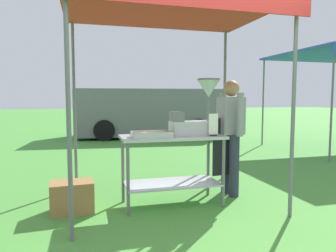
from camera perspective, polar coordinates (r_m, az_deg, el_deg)
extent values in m
plane|color=#478E38|center=(9.08, -7.06, -3.63)|extent=(70.00, 70.00, 0.00)
cylinder|color=slate|center=(3.03, -17.73, 2.43)|extent=(0.04, 0.04, 2.46)
cylinder|color=slate|center=(3.78, 21.92, 2.77)|extent=(0.04, 0.04, 2.46)
cylinder|color=slate|center=(4.82, -16.71, 3.32)|extent=(0.04, 0.04, 2.46)
cylinder|color=slate|center=(5.32, 10.27, 3.59)|extent=(0.04, 0.04, 2.46)
cube|color=red|center=(4.21, 0.19, 20.61)|extent=(2.61, 1.99, 0.05)
cube|color=#B7B7BC|center=(3.94, 0.75, -2.01)|extent=(1.29, 0.60, 0.04)
cube|color=#B7B7BC|center=(4.06, 0.74, -10.43)|extent=(1.19, 0.55, 0.02)
cylinder|color=slate|center=(3.67, -7.31, -9.69)|extent=(0.04, 0.04, 0.86)
cylinder|color=slate|center=(4.00, 10.09, -8.50)|extent=(0.04, 0.04, 0.86)
cylinder|color=slate|center=(4.15, -8.25, -7.96)|extent=(0.04, 0.04, 0.86)
cylinder|color=slate|center=(4.44, 7.34, -7.09)|extent=(0.04, 0.04, 0.86)
cube|color=#B7B7BC|center=(3.76, -3.04, -1.98)|extent=(0.48, 0.30, 0.01)
cube|color=#B7B7BC|center=(3.62, -2.58, -1.68)|extent=(0.48, 0.01, 0.06)
cube|color=#B7B7BC|center=(3.90, -3.47, -1.21)|extent=(0.48, 0.01, 0.06)
cube|color=#B7B7BC|center=(3.72, -6.54, -1.53)|extent=(0.01, 0.30, 0.06)
cube|color=#B7B7BC|center=(3.81, 0.37, -1.34)|extent=(0.01, 0.30, 0.06)
torus|color=#EAB251|center=(3.84, -4.36, -1.58)|extent=(0.11, 0.11, 0.02)
torus|color=#EAB251|center=(3.71, -0.66, -1.80)|extent=(0.08, 0.08, 0.02)
torus|color=#EAB251|center=(3.74, -5.09, -1.77)|extent=(0.10, 0.10, 0.02)
torus|color=#EAB251|center=(3.80, -5.64, -1.66)|extent=(0.10, 0.10, 0.02)
torus|color=#EAB251|center=(3.68, -3.70, -1.87)|extent=(0.11, 0.11, 0.02)
torus|color=#EAB251|center=(3.78, -3.94, -1.68)|extent=(0.11, 0.11, 0.02)
torus|color=#EAB251|center=(3.82, -2.61, -1.62)|extent=(0.10, 0.10, 0.02)
torus|color=#EAB251|center=(3.83, -1.27, -1.59)|extent=(0.09, 0.09, 0.02)
torus|color=#EAB251|center=(3.74, -1.97, -1.75)|extent=(0.08, 0.08, 0.02)
torus|color=#EAB251|center=(3.87, -0.50, -1.52)|extent=(0.11, 0.11, 0.02)
torus|color=#EAB251|center=(3.79, -0.52, -1.66)|extent=(0.08, 0.08, 0.02)
torus|color=#EAB251|center=(3.65, -5.45, -1.93)|extent=(0.11, 0.11, 0.02)
torus|color=#EAB251|center=(3.81, -4.47, -1.34)|extent=(0.11, 0.11, 0.02)
torus|color=#EAB251|center=(3.73, -3.05, -1.77)|extent=(0.10, 0.10, 0.02)
cube|color=#B7B7BC|center=(4.02, 4.46, -0.34)|extent=(0.56, 0.28, 0.18)
cube|color=slate|center=(3.94, 1.60, 1.76)|extent=(0.14, 0.22, 0.12)
cylinder|color=slate|center=(4.08, 7.40, 3.09)|extent=(0.04, 0.04, 0.30)
cone|color=#B7B7BC|center=(4.08, 7.44, 6.73)|extent=(0.28, 0.28, 0.22)
cylinder|color=slate|center=(4.09, 7.46, 8.43)|extent=(0.29, 0.29, 0.02)
cube|color=black|center=(3.95, 8.26, -1.66)|extent=(0.08, 0.05, 0.02)
cube|color=white|center=(3.94, 8.28, 0.34)|extent=(0.13, 0.02, 0.26)
cylinder|color=#2D3347|center=(4.44, 11.97, -7.14)|extent=(0.14, 0.14, 0.86)
cylinder|color=#2D3347|center=(4.61, 10.59, -6.68)|extent=(0.14, 0.14, 0.86)
cube|color=gray|center=(4.43, 11.42, 1.85)|extent=(0.36, 0.26, 0.52)
cube|color=black|center=(4.41, 10.01, -3.77)|extent=(0.32, 0.06, 0.80)
cylinder|color=gray|center=(4.25, 13.04, 2.04)|extent=(0.10, 0.10, 0.58)
cylinder|color=gray|center=(4.62, 9.93, 2.32)|extent=(0.10, 0.10, 0.58)
sphere|color=#A87A56|center=(4.43, 11.50, 6.76)|extent=(0.22, 0.22, 0.22)
cube|color=olive|center=(4.00, -17.14, -12.27)|extent=(0.52, 0.38, 0.37)
cube|color=slate|center=(11.23, -3.39, 2.61)|extent=(5.24, 2.36, 1.60)
cube|color=#1E2833|center=(11.61, 6.41, 4.63)|extent=(0.25, 1.62, 0.70)
cylinder|color=black|center=(12.45, 3.38, 0.30)|extent=(0.70, 0.30, 0.68)
cylinder|color=black|center=(10.65, 5.64, -0.51)|extent=(0.70, 0.30, 0.68)
cylinder|color=black|center=(12.13, -11.28, 0.09)|extent=(0.70, 0.30, 0.68)
cylinder|color=black|center=(10.28, -11.57, -0.78)|extent=(0.70, 0.30, 0.68)
cylinder|color=slate|center=(7.46, 27.76, 3.52)|extent=(0.04, 0.04, 2.48)
cylinder|color=slate|center=(9.57, 16.98, 4.08)|extent=(0.04, 0.04, 2.48)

